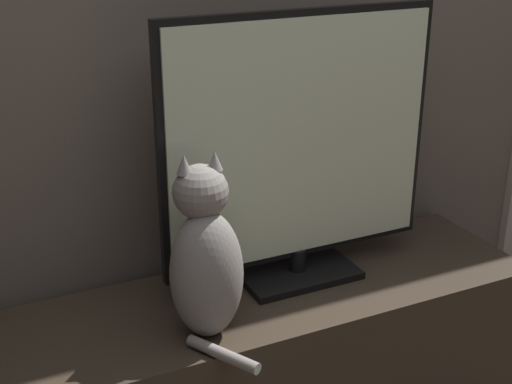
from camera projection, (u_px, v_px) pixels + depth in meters
The scene contains 3 objects.
tv_stand at pixel (268, 356), 1.98m from camera, with size 1.47×0.43×0.41m.
tv at pixel (300, 150), 1.85m from camera, with size 0.77×0.19×0.73m.
cat at pixel (205, 260), 1.66m from camera, with size 0.19×0.30×0.45m.
Camera 1 is at (-0.74, -0.52, 1.39)m, focal length 50.00 mm.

